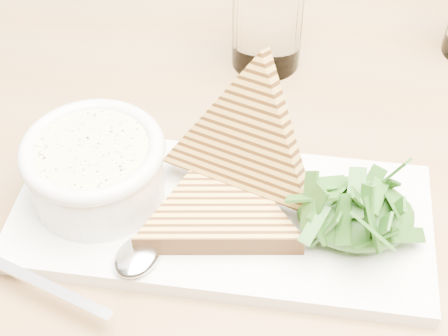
# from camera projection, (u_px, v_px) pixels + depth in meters

# --- Properties ---
(table_top) EXTENTS (1.33, 0.89, 0.04)m
(table_top) POSITION_uv_depth(u_px,v_px,m) (372.00, 209.00, 0.65)
(table_top) COLOR olive
(table_top) RESTS_ON ground
(platter) EXTENTS (0.37, 0.18, 0.02)m
(platter) POSITION_uv_depth(u_px,v_px,m) (221.00, 217.00, 0.61)
(platter) COLOR white
(platter) RESTS_ON table_top
(soup_bowl) EXTENTS (0.12, 0.12, 0.05)m
(soup_bowl) POSITION_uv_depth(u_px,v_px,m) (97.00, 174.00, 0.60)
(soup_bowl) COLOR white
(soup_bowl) RESTS_ON platter
(soup) EXTENTS (0.10, 0.10, 0.01)m
(soup) POSITION_uv_depth(u_px,v_px,m) (92.00, 151.00, 0.58)
(soup) COLOR #F3E8A7
(soup) RESTS_ON soup_bowl
(bowl_rim) EXTENTS (0.12, 0.12, 0.01)m
(bowl_rim) POSITION_uv_depth(u_px,v_px,m) (92.00, 150.00, 0.58)
(bowl_rim) COLOR white
(bowl_rim) RESTS_ON soup_bowl
(sandwich_flat) EXTENTS (0.18, 0.18, 0.02)m
(sandwich_flat) POSITION_uv_depth(u_px,v_px,m) (219.00, 209.00, 0.59)
(sandwich_flat) COLOR gold
(sandwich_flat) RESTS_ON platter
(sandwich_lean) EXTENTS (0.20, 0.20, 0.19)m
(sandwich_lean) POSITION_uv_depth(u_px,v_px,m) (246.00, 141.00, 0.59)
(sandwich_lean) COLOR gold
(sandwich_lean) RESTS_ON sandwich_flat
(salad_base) EXTENTS (0.10, 0.08, 0.04)m
(salad_base) POSITION_uv_depth(u_px,v_px,m) (355.00, 213.00, 0.58)
(salad_base) COLOR #1C4911
(salad_base) RESTS_ON platter
(arugula_pile) EXTENTS (0.11, 0.10, 0.05)m
(arugula_pile) POSITION_uv_depth(u_px,v_px,m) (356.00, 207.00, 0.57)
(arugula_pile) COLOR #305F1D
(arugula_pile) RESTS_ON platter
(spoon_bowl) EXTENTS (0.05, 0.06, 0.01)m
(spoon_bowl) POSITION_uv_depth(u_px,v_px,m) (138.00, 256.00, 0.56)
(spoon_bowl) COLOR silver
(spoon_bowl) RESTS_ON platter
(spoon_handle) EXTENTS (0.11, 0.05, 0.00)m
(spoon_handle) POSITION_uv_depth(u_px,v_px,m) (49.00, 287.00, 0.54)
(spoon_handle) COLOR silver
(spoon_handle) RESTS_ON platter
(glass_near) EXTENTS (0.08, 0.08, 0.12)m
(glass_near) POSITION_uv_depth(u_px,v_px,m) (268.00, 18.00, 0.73)
(glass_near) COLOR white
(glass_near) RESTS_ON table_top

